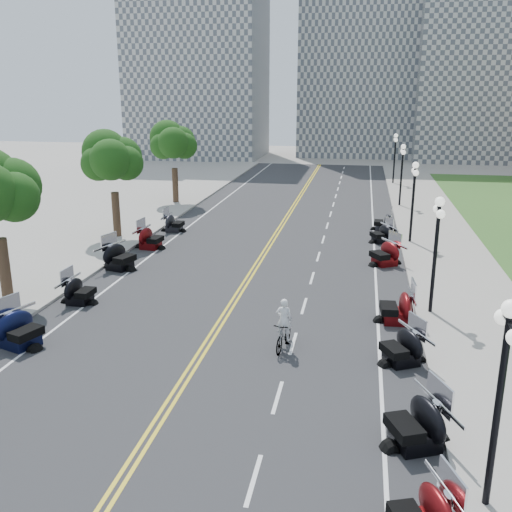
# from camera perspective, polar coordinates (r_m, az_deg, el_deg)

# --- Properties ---
(ground) EXTENTS (160.00, 160.00, 0.00)m
(ground) POSITION_cam_1_polar(r_m,az_deg,el_deg) (22.43, -4.49, -8.11)
(ground) COLOR gray
(road) EXTENTS (16.00, 90.00, 0.01)m
(road) POSITION_cam_1_polar(r_m,az_deg,el_deg) (31.58, 0.17, -0.76)
(road) COLOR #333335
(road) RESTS_ON ground
(centerline_yellow_a) EXTENTS (0.12, 90.00, 0.00)m
(centerline_yellow_a) POSITION_cam_1_polar(r_m,az_deg,el_deg) (31.60, -0.05, -0.73)
(centerline_yellow_a) COLOR yellow
(centerline_yellow_a) RESTS_ON road
(centerline_yellow_b) EXTENTS (0.12, 90.00, 0.00)m
(centerline_yellow_b) POSITION_cam_1_polar(r_m,az_deg,el_deg) (31.56, 0.38, -0.76)
(centerline_yellow_b) COLOR yellow
(centerline_yellow_b) RESTS_ON road
(edge_line_north) EXTENTS (0.12, 90.00, 0.00)m
(edge_line_north) POSITION_cam_1_polar(r_m,az_deg,el_deg) (31.12, 11.84, -1.36)
(edge_line_north) COLOR white
(edge_line_north) RESTS_ON road
(edge_line_south) EXTENTS (0.12, 90.00, 0.00)m
(edge_line_south) POSITION_cam_1_polar(r_m,az_deg,el_deg) (33.29, -10.73, -0.15)
(edge_line_south) COLOR white
(edge_line_south) RESTS_ON road
(lane_dash_4) EXTENTS (0.12, 2.00, 0.00)m
(lane_dash_4) POSITION_cam_1_polar(r_m,az_deg,el_deg) (15.07, -0.23, -21.44)
(lane_dash_4) COLOR white
(lane_dash_4) RESTS_ON road
(lane_dash_5) EXTENTS (0.12, 2.00, 0.00)m
(lane_dash_5) POSITION_cam_1_polar(r_m,az_deg,el_deg) (18.35, 2.18, -13.91)
(lane_dash_5) COLOR white
(lane_dash_5) RESTS_ON road
(lane_dash_6) EXTENTS (0.12, 2.00, 0.00)m
(lane_dash_6) POSITION_cam_1_polar(r_m,az_deg,el_deg) (21.87, 3.73, -8.72)
(lane_dash_6) COLOR white
(lane_dash_6) RESTS_ON road
(lane_dash_7) EXTENTS (0.12, 2.00, 0.00)m
(lane_dash_7) POSITION_cam_1_polar(r_m,az_deg,el_deg) (25.54, 4.83, -4.98)
(lane_dash_7) COLOR white
(lane_dash_7) RESTS_ON road
(lane_dash_8) EXTENTS (0.12, 2.00, 0.00)m
(lane_dash_8) POSITION_cam_1_polar(r_m,az_deg,el_deg) (29.29, 5.63, -2.20)
(lane_dash_8) COLOR white
(lane_dash_8) RESTS_ON road
(lane_dash_9) EXTENTS (0.12, 2.00, 0.00)m
(lane_dash_9) POSITION_cam_1_polar(r_m,az_deg,el_deg) (33.10, 6.25, -0.05)
(lane_dash_9) COLOR white
(lane_dash_9) RESTS_ON road
(lane_dash_10) EXTENTS (0.12, 2.00, 0.00)m
(lane_dash_10) POSITION_cam_1_polar(r_m,az_deg,el_deg) (36.95, 6.74, 1.66)
(lane_dash_10) COLOR white
(lane_dash_10) RESTS_ON road
(lane_dash_11) EXTENTS (0.12, 2.00, 0.00)m
(lane_dash_11) POSITION_cam_1_polar(r_m,az_deg,el_deg) (40.83, 7.14, 3.04)
(lane_dash_11) COLOR white
(lane_dash_11) RESTS_ON road
(lane_dash_12) EXTENTS (0.12, 2.00, 0.00)m
(lane_dash_12) POSITION_cam_1_polar(r_m,az_deg,el_deg) (44.73, 7.47, 4.18)
(lane_dash_12) COLOR white
(lane_dash_12) RESTS_ON road
(lane_dash_13) EXTENTS (0.12, 2.00, 0.00)m
(lane_dash_13) POSITION_cam_1_polar(r_m,az_deg,el_deg) (48.65, 7.75, 5.14)
(lane_dash_13) COLOR white
(lane_dash_13) RESTS_ON road
(lane_dash_14) EXTENTS (0.12, 2.00, 0.00)m
(lane_dash_14) POSITION_cam_1_polar(r_m,az_deg,el_deg) (52.58, 7.99, 5.96)
(lane_dash_14) COLOR white
(lane_dash_14) RESTS_ON road
(lane_dash_15) EXTENTS (0.12, 2.00, 0.00)m
(lane_dash_15) POSITION_cam_1_polar(r_m,az_deg,el_deg) (56.52, 8.19, 6.66)
(lane_dash_15) COLOR white
(lane_dash_15) RESTS_ON road
(lane_dash_16) EXTENTS (0.12, 2.00, 0.00)m
(lane_dash_16) POSITION_cam_1_polar(r_m,az_deg,el_deg) (60.46, 8.37, 7.27)
(lane_dash_16) COLOR white
(lane_dash_16) RESTS_ON road
(lane_dash_17) EXTENTS (0.12, 2.00, 0.00)m
(lane_dash_17) POSITION_cam_1_polar(r_m,az_deg,el_deg) (64.42, 8.53, 7.80)
(lane_dash_17) COLOR white
(lane_dash_17) RESTS_ON road
(lane_dash_18) EXTENTS (0.12, 2.00, 0.00)m
(lane_dash_18) POSITION_cam_1_polar(r_m,az_deg,el_deg) (68.38, 8.66, 8.27)
(lane_dash_18) COLOR white
(lane_dash_18) RESTS_ON road
(lane_dash_19) EXTENTS (0.12, 2.00, 0.00)m
(lane_dash_19) POSITION_cam_1_polar(r_m,az_deg,el_deg) (72.34, 8.79, 8.70)
(lane_dash_19) COLOR white
(lane_dash_19) RESTS_ON road
(sidewalk_north) EXTENTS (5.00, 90.00, 0.15)m
(sidewalk_north) POSITION_cam_1_polar(r_m,az_deg,el_deg) (31.50, 19.32, -1.61)
(sidewalk_north) COLOR #9E9991
(sidewalk_north) RESTS_ON ground
(sidewalk_south) EXTENTS (5.00, 90.00, 0.15)m
(sidewalk_south) POSITION_cam_1_polar(r_m,az_deg,el_deg) (34.94, -17.03, 0.30)
(sidewalk_south) COLOR #9E9991
(sidewalk_south) RESTS_ON ground
(distant_block_a) EXTENTS (18.00, 14.00, 26.00)m
(distant_block_a) POSITION_cam_1_polar(r_m,az_deg,el_deg) (85.10, -5.76, 18.66)
(distant_block_a) COLOR gray
(distant_block_a) RESTS_ON ground
(distant_block_b) EXTENTS (16.00, 12.00, 30.00)m
(distant_block_b) POSITION_cam_1_polar(r_m,az_deg,el_deg) (87.92, 10.19, 19.73)
(distant_block_b) COLOR gray
(distant_block_b) RESTS_ON ground
(distant_block_c) EXTENTS (20.00, 14.00, 22.00)m
(distant_block_c) POSITION_cam_1_polar(r_m,az_deg,el_deg) (86.34, 22.54, 16.20)
(distant_block_c) COLOR gray
(distant_block_c) RESTS_ON ground
(street_lamp_1) EXTENTS (0.50, 1.20, 4.90)m
(street_lamp_1) POSITION_cam_1_polar(r_m,az_deg,el_deg) (13.82, 23.04, -13.80)
(street_lamp_1) COLOR black
(street_lamp_1) RESTS_ON sidewalk_north
(street_lamp_2) EXTENTS (0.50, 1.20, 4.90)m
(street_lamp_2) POSITION_cam_1_polar(r_m,az_deg,el_deg) (24.83, 17.46, -0.02)
(street_lamp_2) COLOR black
(street_lamp_2) RESTS_ON sidewalk_north
(street_lamp_3) EXTENTS (0.50, 1.20, 4.90)m
(street_lamp_3) POSITION_cam_1_polar(r_m,az_deg,el_deg) (36.46, 15.40, 5.16)
(street_lamp_3) COLOR black
(street_lamp_3) RESTS_ON sidewalk_north
(street_lamp_4) EXTENTS (0.50, 1.20, 4.90)m
(street_lamp_4) POSITION_cam_1_polar(r_m,az_deg,el_deg) (48.28, 14.33, 7.82)
(street_lamp_4) COLOR black
(street_lamp_4) RESTS_ON sidewalk_north
(street_lamp_5) EXTENTS (0.50, 1.20, 4.90)m
(street_lamp_5) POSITION_cam_1_polar(r_m,az_deg,el_deg) (60.17, 13.68, 9.43)
(street_lamp_5) COLOR black
(street_lamp_5) RESTS_ON sidewalk_north
(tree_3) EXTENTS (4.80, 4.80, 9.20)m
(tree_3) POSITION_cam_1_polar(r_m,az_deg,el_deg) (37.35, -14.12, 8.85)
(tree_3) COLOR #235619
(tree_3) RESTS_ON sidewalk_south
(tree_4) EXTENTS (4.80, 4.80, 9.20)m
(tree_4) POSITION_cam_1_polar(r_m,az_deg,el_deg) (48.46, -8.22, 10.74)
(tree_4) COLOR #235619
(tree_4) RESTS_ON sidewalk_south
(motorcycle_n_4) EXTENTS (2.86, 2.86, 1.52)m
(motorcycle_n_4) POSITION_cam_1_polar(r_m,az_deg,el_deg) (16.36, 15.75, -15.59)
(motorcycle_n_4) COLOR black
(motorcycle_n_4) RESTS_ON road
(motorcycle_n_5) EXTENTS (2.65, 2.65, 1.37)m
(motorcycle_n_5) POSITION_cam_1_polar(r_m,az_deg,el_deg) (20.73, 14.40, -8.64)
(motorcycle_n_5) COLOR black
(motorcycle_n_5) RESTS_ON road
(motorcycle_n_6) EXTENTS (2.23, 2.23, 1.47)m
(motorcycle_n_6) POSITION_cam_1_polar(r_m,az_deg,el_deg) (24.18, 13.94, -4.83)
(motorcycle_n_6) COLOR #590A0C
(motorcycle_n_6) RESTS_ON road
(motorcycle_n_8) EXTENTS (2.88, 2.88, 1.47)m
(motorcycle_n_8) POSITION_cam_1_polar(r_m,az_deg,el_deg) (31.94, 12.77, 0.39)
(motorcycle_n_8) COLOR #590A0C
(motorcycle_n_8) RESTS_ON road
(motorcycle_n_9) EXTENTS (2.45, 2.45, 1.28)m
(motorcycle_n_9) POSITION_cam_1_polar(r_m,az_deg,el_deg) (36.70, 12.44, 2.29)
(motorcycle_n_9) COLOR black
(motorcycle_n_9) RESTS_ON road
(motorcycle_n_10) EXTENTS (2.00, 2.00, 1.31)m
(motorcycle_n_10) POSITION_cam_1_polar(r_m,az_deg,el_deg) (39.98, 12.59, 3.44)
(motorcycle_n_10) COLOR black
(motorcycle_n_10) RESTS_ON road
(motorcycle_s_5) EXTENTS (2.76, 2.76, 1.51)m
(motorcycle_s_5) POSITION_cam_1_polar(r_m,az_deg,el_deg) (23.07, -22.58, -6.62)
(motorcycle_s_5) COLOR black
(motorcycle_s_5) RESTS_ON road
(motorcycle_s_6) EXTENTS (1.93, 1.93, 1.31)m
(motorcycle_s_6) POSITION_cam_1_polar(r_m,az_deg,el_deg) (26.76, -17.27, -3.21)
(motorcycle_s_6) COLOR black
(motorcycle_s_6) RESTS_ON road
(motorcycle_s_7) EXTENTS (2.73, 2.73, 1.54)m
(motorcycle_s_7) POSITION_cam_1_polar(r_m,az_deg,el_deg) (31.27, -13.52, 0.07)
(motorcycle_s_7) COLOR black
(motorcycle_s_7) RESTS_ON road
(motorcycle_s_8) EXTENTS (2.26, 2.26, 1.45)m
(motorcycle_s_8) POSITION_cam_1_polar(r_m,az_deg,el_deg) (35.04, -10.52, 1.90)
(motorcycle_s_8) COLOR #590A0C
(motorcycle_s_8) RESTS_ON road
(motorcycle_s_9) EXTENTS (1.92, 1.92, 1.32)m
(motorcycle_s_9) POSITION_cam_1_polar(r_m,az_deg,el_deg) (39.10, -8.21, 3.39)
(motorcycle_s_9) COLOR black
(motorcycle_s_9) RESTS_ON road
(bicycle) EXTENTS (0.79, 1.93, 1.13)m
(bicycle) POSITION_cam_1_polar(r_m,az_deg,el_deg) (21.22, 2.78, -7.88)
(bicycle) COLOR #A51414
(bicycle) RESTS_ON road
(cyclist_rider) EXTENTS (0.59, 0.39, 1.63)m
(cyclist_rider) POSITION_cam_1_polar(r_m,az_deg,el_deg) (20.69, 2.83, -4.39)
(cyclist_rider) COLOR silver
(cyclist_rider) RESTS_ON bicycle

